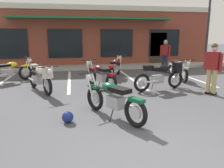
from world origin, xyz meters
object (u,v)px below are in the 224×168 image
(motorcycle_silver_naked, at_px, (10,71))
(person_in_black_shirt, at_px, (165,53))
(motorcycle_red_sportbike, at_px, (41,77))
(helmet_on_pavement, at_px, (68,117))
(motorcycle_black_cruiser, at_px, (115,67))
(motorcycle_foreground_classic, at_px, (113,99))
(motorcycle_cream_vintage, at_px, (100,76))
(motorcycle_blue_standard, at_px, (178,69))
(motorcycle_green_cafe_racer, at_px, (162,75))
(parking_lot_lamp_post, at_px, (211,9))
(person_near_building, at_px, (213,66))

(motorcycle_silver_naked, bearing_deg, person_in_black_shirt, 13.92)
(motorcycle_red_sportbike, height_order, helmet_on_pavement, motorcycle_red_sportbike)
(motorcycle_black_cruiser, bearing_deg, motorcycle_foreground_classic, -101.87)
(motorcycle_foreground_classic, relative_size, motorcycle_cream_vintage, 0.95)
(motorcycle_red_sportbike, xyz_separation_m, helmet_on_pavement, (0.94, -2.99, -0.40))
(motorcycle_foreground_classic, distance_m, person_in_black_shirt, 7.90)
(motorcycle_blue_standard, relative_size, motorcycle_green_cafe_racer, 1.02)
(parking_lot_lamp_post, bearing_deg, motorcycle_green_cafe_racer, -135.52)
(motorcycle_black_cruiser, distance_m, motorcycle_green_cafe_racer, 2.96)
(motorcycle_foreground_classic, height_order, motorcycle_red_sportbike, same)
(motorcycle_green_cafe_racer, xyz_separation_m, parking_lot_lamp_post, (4.75, 4.66, 2.86))
(motorcycle_foreground_classic, bearing_deg, motorcycle_red_sportbike, 124.81)
(motorcycle_silver_naked, distance_m, person_in_black_shirt, 7.91)
(motorcycle_cream_vintage, relative_size, person_in_black_shirt, 1.19)
(motorcycle_black_cruiser, xyz_separation_m, motorcycle_silver_naked, (-4.54, -0.36, 0.00))
(motorcycle_black_cruiser, height_order, parking_lot_lamp_post, parking_lot_lamp_post)
(motorcycle_blue_standard, bearing_deg, motorcycle_black_cruiser, 156.85)
(person_near_building, height_order, parking_lot_lamp_post, parking_lot_lamp_post)
(helmet_on_pavement, bearing_deg, person_in_black_shirt, 52.44)
(motorcycle_foreground_classic, xyz_separation_m, motorcycle_blue_standard, (3.67, 4.03, 0.00))
(motorcycle_silver_naked, distance_m, motorcycle_cream_vintage, 3.96)
(motorcycle_black_cruiser, distance_m, person_near_building, 4.45)
(person_in_black_shirt, bearing_deg, motorcycle_green_cafe_racer, -114.58)
(motorcycle_silver_naked, relative_size, motorcycle_green_cafe_racer, 0.83)
(motorcycle_foreground_classic, relative_size, motorcycle_blue_standard, 0.90)
(motorcycle_foreground_classic, distance_m, person_near_building, 3.87)
(motorcycle_foreground_classic, bearing_deg, person_in_black_shirt, 57.83)
(person_in_black_shirt, height_order, parking_lot_lamp_post, parking_lot_lamp_post)
(motorcycle_red_sportbike, distance_m, motorcycle_green_cafe_racer, 4.25)
(motorcycle_silver_naked, height_order, helmet_on_pavement, motorcycle_silver_naked)
(motorcycle_cream_vintage, bearing_deg, motorcycle_silver_naked, 154.54)
(motorcycle_blue_standard, bearing_deg, motorcycle_red_sportbike, -168.18)
(motorcycle_red_sportbike, bearing_deg, motorcycle_cream_vintage, 6.27)
(motorcycle_red_sportbike, xyz_separation_m, person_near_building, (5.53, -1.38, 0.42))
(motorcycle_black_cruiser, distance_m, motorcycle_cream_vintage, 2.27)
(motorcycle_blue_standard, distance_m, motorcycle_cream_vintage, 3.68)
(person_near_building, bearing_deg, motorcycle_silver_naked, 154.71)
(person_in_black_shirt, bearing_deg, motorcycle_black_cruiser, -153.66)
(motorcycle_foreground_classic, relative_size, parking_lot_lamp_post, 0.36)
(motorcycle_silver_naked, height_order, motorcycle_green_cafe_racer, same)
(motorcycle_blue_standard, bearing_deg, motorcycle_foreground_classic, -132.32)
(motorcycle_silver_naked, bearing_deg, motorcycle_blue_standard, -6.01)
(motorcycle_silver_naked, height_order, person_near_building, person_near_building)
(motorcycle_red_sportbike, xyz_separation_m, parking_lot_lamp_post, (8.98, 4.24, 2.86))
(motorcycle_silver_naked, distance_m, person_near_building, 7.77)
(motorcycle_green_cafe_racer, height_order, motorcycle_cream_vintage, same)
(motorcycle_foreground_classic, distance_m, motorcycle_black_cruiser, 5.25)
(motorcycle_black_cruiser, relative_size, motorcycle_green_cafe_racer, 0.95)
(parking_lot_lamp_post, bearing_deg, helmet_on_pavement, -138.08)
(motorcycle_black_cruiser, height_order, motorcycle_cream_vintage, same)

